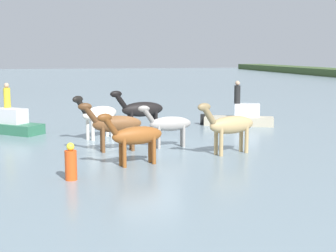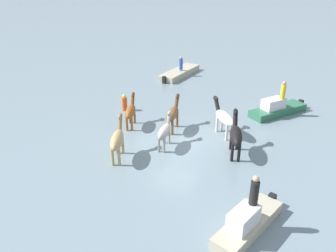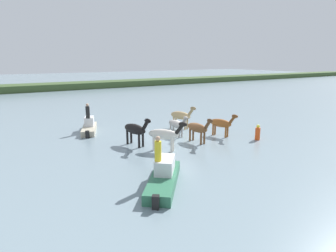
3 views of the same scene
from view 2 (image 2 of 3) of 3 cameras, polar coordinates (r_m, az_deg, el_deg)
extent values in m
plane|color=gray|center=(19.01, 1.19, -2.81)|extent=(215.61, 215.61, 0.00)
ellipsoid|color=black|center=(17.58, 11.40, -1.58)|extent=(1.11, 2.17, 0.70)
cylinder|color=black|center=(18.38, 10.61, -2.29)|extent=(0.15, 0.15, 1.15)
cylinder|color=black|center=(18.41, 11.66, -2.34)|extent=(0.15, 0.15, 1.15)
cylinder|color=black|center=(17.28, 10.81, -4.18)|extent=(0.15, 0.15, 1.15)
cylinder|color=black|center=(17.31, 11.92, -4.23)|extent=(0.15, 0.15, 1.15)
cylinder|color=black|center=(18.39, 11.31, 1.22)|extent=(0.39, 0.68, 0.77)
ellipsoid|color=black|center=(18.47, 11.36, 2.39)|extent=(0.37, 0.61, 0.31)
ellipsoid|color=brown|center=(19.98, 0.74, 2.02)|extent=(0.75, 1.97, 0.65)
cylinder|color=brown|center=(20.74, 0.73, 1.32)|extent=(0.14, 0.14, 1.06)
cylinder|color=brown|center=(20.66, 1.57, 1.22)|extent=(0.14, 0.14, 1.06)
cylinder|color=brown|center=(19.72, -0.14, 0.01)|extent=(0.14, 0.14, 1.06)
cylinder|color=brown|center=(19.65, 0.73, -0.09)|extent=(0.14, 0.14, 1.06)
cylinder|color=#50311A|center=(20.73, 1.48, 4.16)|extent=(0.28, 0.61, 0.71)
ellipsoid|color=#50311A|center=(20.82, 1.63, 5.10)|extent=(0.27, 0.55, 0.28)
ellipsoid|color=brown|center=(20.60, -6.37, 2.46)|extent=(1.07, 1.92, 0.62)
cylinder|color=brown|center=(21.32, -6.46, 1.78)|extent=(0.14, 0.14, 1.02)
cylinder|color=brown|center=(21.27, -5.66, 1.76)|extent=(0.14, 0.14, 1.02)
cylinder|color=brown|center=(20.33, -6.98, 0.54)|extent=(0.14, 0.14, 1.02)
cylinder|color=brown|center=(20.28, -6.15, 0.52)|extent=(0.14, 0.14, 1.02)
cylinder|color=brown|center=(21.34, -5.99, 4.47)|extent=(0.37, 0.60, 0.68)
ellipsoid|color=brown|center=(21.43, -5.94, 5.35)|extent=(0.35, 0.55, 0.27)
ellipsoid|color=tan|center=(17.08, -8.60, -2.34)|extent=(1.22, 2.09, 0.68)
cylinder|color=tan|center=(17.89, -8.69, -3.01)|extent=(0.15, 0.15, 1.11)
cylinder|color=tan|center=(17.83, -7.66, -3.04)|extent=(0.15, 0.15, 1.11)
cylinder|color=tan|center=(16.86, -9.37, -4.94)|extent=(0.15, 0.15, 1.11)
cylinder|color=tan|center=(16.80, -8.28, -4.98)|extent=(0.15, 0.15, 1.11)
cylinder|color=olive|center=(17.83, -8.13, 0.49)|extent=(0.42, 0.66, 0.74)
ellipsoid|color=olive|center=(17.90, -8.08, 1.66)|extent=(0.40, 0.60, 0.30)
ellipsoid|color=#9E9993|center=(18.05, -0.66, -0.98)|extent=(0.68, 1.78, 0.58)
cylinder|color=#9E9993|center=(18.75, -0.62, -1.57)|extent=(0.13, 0.13, 0.96)
cylinder|color=#9E9993|center=(18.68, 0.21, -1.68)|extent=(0.13, 0.13, 0.96)
cylinder|color=#9E9993|center=(17.87, -1.56, -3.02)|extent=(0.13, 0.13, 0.96)
cylinder|color=#9E9993|center=(17.79, -0.69, -3.14)|extent=(0.13, 0.13, 0.96)
cylinder|color=slate|center=(18.70, 0.12, 1.26)|extent=(0.25, 0.55, 0.64)
ellipsoid|color=slate|center=(18.75, 0.27, 2.21)|extent=(0.25, 0.49, 0.26)
ellipsoid|color=silver|center=(19.62, 9.60, 1.34)|extent=(1.75, 1.91, 0.68)
cylinder|color=silver|center=(20.25, 8.29, 0.50)|extent=(0.15, 0.15, 1.11)
cylinder|color=silver|center=(20.39, 9.10, 0.62)|extent=(0.15, 0.15, 1.11)
cylinder|color=silver|center=(19.30, 9.89, -0.91)|extent=(0.15, 0.15, 1.11)
cylinder|color=silver|center=(19.45, 10.74, -0.77)|extent=(0.15, 0.15, 1.11)
cylinder|color=black|center=(20.31, 8.28, 3.62)|extent=(0.57, 0.62, 0.74)
ellipsoid|color=black|center=(20.38, 8.07, 4.62)|extent=(0.53, 0.57, 0.30)
cube|color=#B7AD93|center=(13.50, 13.33, -16.14)|extent=(2.23, 3.73, 0.61)
cube|color=silver|center=(12.78, 12.63, -14.95)|extent=(1.12, 1.46, 0.70)
cube|color=black|center=(14.83, 17.10, -12.00)|extent=(0.35, 0.32, 0.66)
cube|color=#B7AD93|center=(31.12, 1.97, 8.85)|extent=(2.30, 5.39, 0.66)
cube|color=black|center=(28.85, -0.65, 7.70)|extent=(0.32, 0.28, 0.71)
cube|color=#2D6B4C|center=(23.84, 18.03, 2.34)|extent=(3.58, 4.05, 0.63)
cube|color=silver|center=(23.24, 17.39, 3.61)|extent=(1.60, 1.71, 0.70)
cube|color=black|center=(25.43, 21.48, 3.41)|extent=(0.37, 0.36, 0.68)
cylinder|color=black|center=(12.66, 14.35, -10.88)|extent=(0.32, 0.32, 0.95)
sphere|color=tan|center=(12.33, 14.65, -8.64)|extent=(0.24, 0.24, 0.24)
cylinder|color=#2D51B2|center=(30.71, 2.20, 10.37)|extent=(0.32, 0.32, 0.95)
sphere|color=tan|center=(30.56, 2.22, 11.45)|extent=(0.24, 0.24, 0.24)
cylinder|color=yellow|center=(23.11, 18.86, 5.48)|extent=(0.32, 0.32, 0.95)
sphere|color=tan|center=(22.93, 19.07, 6.87)|extent=(0.24, 0.24, 0.24)
cylinder|color=#E54C19|center=(23.35, -7.34, 3.70)|extent=(0.36, 0.36, 0.90)
sphere|color=yellow|center=(23.15, -7.42, 5.01)|extent=(0.24, 0.24, 0.24)
camera|label=1|loc=(32.05, -32.14, 12.20)|focal=52.65mm
camera|label=3|loc=(33.70, 32.40, 16.24)|focal=31.04mm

